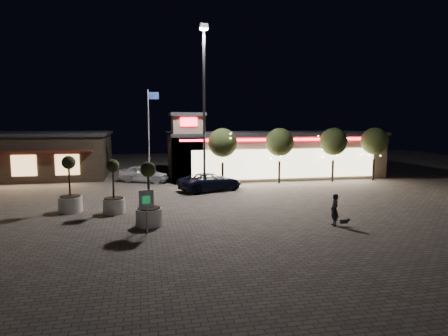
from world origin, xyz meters
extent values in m
plane|color=#6E6459|center=(0.00, 0.00, 0.00)|extent=(90.00, 90.00, 0.00)
cube|color=gray|center=(10.00, 16.00, 2.00)|extent=(20.00, 8.00, 4.00)
cube|color=#262628|center=(10.00, 16.00, 4.15)|extent=(20.40, 8.40, 0.30)
cube|color=beige|center=(10.00, 11.95, 1.60)|extent=(17.00, 0.12, 2.60)
cube|color=#FA142A|center=(10.00, 11.92, 3.75)|extent=(19.00, 0.10, 0.18)
cube|color=gray|center=(1.30, 13.30, 2.90)|extent=(2.60, 2.60, 5.80)
cube|color=#262628|center=(1.30, 13.30, 5.95)|extent=(3.00, 3.00, 0.30)
cube|color=#FA142A|center=(1.30, 11.95, 5.30)|extent=(1.40, 0.10, 0.70)
cube|color=#382D23|center=(-14.00, 20.00, 2.00)|extent=(16.00, 10.00, 4.00)
cube|color=#262628|center=(-14.00, 20.00, 4.15)|extent=(16.40, 10.40, 0.30)
cube|color=#591E19|center=(-14.00, 14.60, 2.80)|extent=(14.40, 0.80, 0.15)
cube|color=#FFBC72|center=(-12.50, 14.95, 1.60)|extent=(2.00, 0.12, 1.80)
cube|color=#FFBC72|center=(-9.00, 14.95, 1.60)|extent=(2.00, 0.12, 1.80)
cylinder|color=gray|center=(2.00, 8.00, 6.00)|extent=(0.20, 0.20, 12.00)
cube|color=gray|center=(2.00, 8.00, 12.20)|extent=(0.60, 0.40, 0.35)
cube|color=white|center=(2.00, 8.00, 12.00)|extent=(0.45, 0.30, 0.08)
cylinder|color=white|center=(-2.00, 13.00, 4.00)|extent=(0.10, 0.10, 8.00)
cube|color=navy|center=(-1.55, 13.00, 7.50)|extent=(0.90, 0.04, 0.60)
cylinder|color=#332319|center=(4.00, 11.00, 0.96)|extent=(0.20, 0.20, 1.92)
sphere|color=#2D3819|center=(4.00, 11.00, 3.58)|extent=(2.42, 2.42, 2.42)
cylinder|color=#332319|center=(9.00, 11.00, 0.96)|extent=(0.20, 0.20, 1.92)
sphere|color=#2D3819|center=(9.00, 11.00, 3.58)|extent=(2.42, 2.42, 2.42)
cylinder|color=#332319|center=(14.00, 11.00, 0.96)|extent=(0.20, 0.20, 1.92)
sphere|color=#2D3819|center=(14.00, 11.00, 3.58)|extent=(2.42, 2.42, 2.42)
cylinder|color=#332319|center=(18.00, 11.00, 0.96)|extent=(0.20, 0.20, 1.92)
sphere|color=#2D3819|center=(18.00, 11.00, 3.58)|extent=(2.42, 2.42, 2.42)
imported|color=black|center=(2.54, 8.59, 0.70)|extent=(5.50, 3.86, 1.39)
imported|color=silver|center=(-2.43, 14.00, 0.76)|extent=(4.81, 3.56, 1.52)
imported|color=black|center=(7.09, -2.96, 0.83)|extent=(0.45, 0.64, 1.66)
cube|color=#59514C|center=(7.55, -3.13, 0.25)|extent=(0.41, 0.19, 0.21)
sphere|color=#59514C|center=(7.78, -3.16, 0.33)|extent=(0.19, 0.19, 0.19)
cylinder|color=white|center=(-6.83, 3.11, 0.46)|extent=(1.37, 1.37, 0.91)
cylinder|color=black|center=(-6.83, 3.11, 0.93)|extent=(1.19, 1.19, 0.07)
cylinder|color=#332319|center=(-6.83, 3.11, 1.99)|extent=(0.11, 0.11, 2.05)
sphere|color=#2D3819|center=(-6.83, 3.11, 2.96)|extent=(0.80, 0.80, 0.80)
cylinder|color=white|center=(-2.29, -1.02, 0.45)|extent=(1.35, 1.35, 0.90)
cylinder|color=black|center=(-2.29, -1.02, 0.93)|extent=(1.17, 1.17, 0.07)
cylinder|color=#332319|center=(-2.29, -1.02, 1.98)|extent=(0.11, 0.11, 2.03)
sphere|color=#2D3819|center=(-2.29, -1.02, 2.94)|extent=(0.79, 0.79, 0.79)
cylinder|color=white|center=(-4.27, 2.25, 0.43)|extent=(1.29, 1.29, 0.86)
cylinder|color=black|center=(-4.27, 2.25, 0.88)|extent=(1.12, 1.12, 0.06)
cylinder|color=#332319|center=(-4.27, 2.25, 1.89)|extent=(0.11, 0.11, 1.94)
sphere|color=#2D3819|center=(-4.27, 2.25, 2.80)|extent=(0.75, 0.75, 0.75)
cylinder|color=gray|center=(-2.42, -2.56, 0.65)|extent=(0.09, 0.09, 1.30)
cube|color=white|center=(-2.42, -2.56, 1.68)|extent=(0.70, 0.23, 0.92)
cube|color=#178B3B|center=(-2.42, -2.61, 1.68)|extent=(0.37, 0.11, 0.38)
camera|label=1|loc=(-2.53, -21.56, 5.40)|focal=32.00mm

